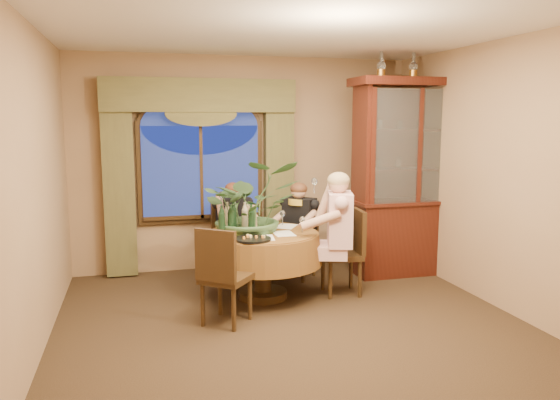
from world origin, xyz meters
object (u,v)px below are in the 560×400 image
object	(u,v)px
chair_back_right	(296,240)
centerpiece_plant	(251,171)
oil_lamp_right	(445,65)
person_back	(233,230)
person_pink	(340,236)
chair_back	(233,239)
olive_bowl	(264,230)
wine_bottle_5	(227,217)
chair_front_left	(226,275)
person_scarf	(299,231)
chair_right	(341,253)
china_cabinet	(410,178)
wine_bottle_1	(233,216)
wine_bottle_0	(245,217)
stoneware_vase	(251,217)
wine_bottle_2	(231,220)
oil_lamp_left	(381,63)
dining_table	(263,265)
oil_lamp_center	(414,64)
wine_bottle_3	(251,219)
wine_bottle_4	(222,221)

from	to	relation	value
chair_back_right	centerpiece_plant	size ratio (longest dim) A/B	0.80
oil_lamp_right	person_back	world-z (taller)	oil_lamp_right
person_pink	chair_back_right	bearing A→B (deg)	31.01
chair_back	olive_bowl	size ratio (longest dim) A/B	5.60
person_back	wine_bottle_5	world-z (taller)	person_back
chair_back_right	chair_front_left	xyz separation A→B (m)	(-1.10, -1.31, 0.00)
person_scarf	wine_bottle_5	distance (m)	1.12
chair_right	centerpiece_plant	world-z (taller)	centerpiece_plant
china_cabinet	wine_bottle_1	bearing A→B (deg)	-170.94
chair_back_right	wine_bottle_0	bearing A→B (deg)	78.75
chair_back_right	stoneware_vase	xyz separation A→B (m)	(-0.69, -0.51, 0.41)
wine_bottle_2	person_back	bearing A→B (deg)	78.73
china_cabinet	oil_lamp_left	distance (m)	1.48
oil_lamp_right	chair_back	distance (m)	3.46
stoneware_vase	wine_bottle_1	bearing A→B (deg)	-178.92
dining_table	person_scarf	size ratio (longest dim) A/B	1.09
chair_front_left	wine_bottle_5	distance (m)	0.91
oil_lamp_center	wine_bottle_3	size ratio (longest dim) A/B	1.03
oil_lamp_right	wine_bottle_1	xyz separation A→B (m)	(-2.78, -0.37, -1.74)
olive_bowl	wine_bottle_4	size ratio (longest dim) A/B	0.52
wine_bottle_2	wine_bottle_4	distance (m)	0.11
chair_back	person_pink	bearing A→B (deg)	119.25
person_scarf	centerpiece_plant	distance (m)	1.17
oil_lamp_right	centerpiece_plant	bearing A→B (deg)	-171.49
dining_table	oil_lamp_right	size ratio (longest dim) A/B	3.90
dining_table	wine_bottle_0	world-z (taller)	wine_bottle_0
centerpiece_plant	wine_bottle_0	bearing A→B (deg)	-145.68
person_scarf	wine_bottle_3	xyz separation A→B (m)	(-0.75, -0.69, 0.31)
chair_front_left	person_back	bearing A→B (deg)	115.78
dining_table	centerpiece_plant	bearing A→B (deg)	127.09
wine_bottle_5	stoneware_vase	bearing A→B (deg)	3.83
dining_table	person_back	size ratio (longest dim) A/B	1.09
oil_lamp_right	person_back	xyz separation A→B (m)	(-2.66, 0.36, -2.05)
wine_bottle_2	wine_bottle_0	bearing A→B (deg)	35.89
chair_back_right	chair_back	xyz separation A→B (m)	(-0.76, 0.25, 0.00)
chair_back_right	wine_bottle_3	bearing A→B (deg)	87.31
chair_back	chair_front_left	size ratio (longest dim) A/B	1.00
oil_lamp_right	centerpiece_plant	size ratio (longest dim) A/B	0.28
china_cabinet	wine_bottle_2	world-z (taller)	china_cabinet
chair_right	wine_bottle_5	size ratio (longest dim) A/B	2.91
person_pink	chair_right	bearing A→B (deg)	-11.11
person_back	wine_bottle_0	bearing A→B (deg)	78.33
person_pink	wine_bottle_0	bearing A→B (deg)	88.83
oil_lamp_right	chair_back_right	distance (m)	2.89
oil_lamp_right	chair_right	distance (m)	2.76
wine_bottle_5	person_back	bearing A→B (deg)	75.53
stoneware_vase	chair_back	bearing A→B (deg)	95.81
stoneware_vase	oil_lamp_left	bearing A→B (deg)	12.19
person_pink	person_scarf	xyz separation A→B (m)	(-0.20, 0.85, -0.10)
oil_lamp_center	wine_bottle_1	distance (m)	2.95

